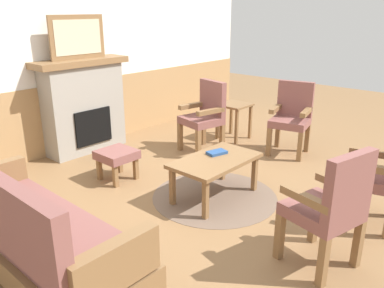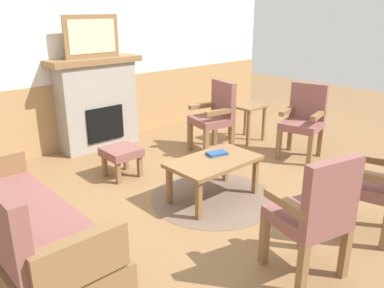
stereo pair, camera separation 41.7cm
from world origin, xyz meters
name	(u,v)px [view 2 (the right image)]	position (x,y,z in m)	size (l,w,h in m)	color
ground_plane	(214,202)	(0.00, 0.00, 0.00)	(14.00, 14.00, 0.00)	olive
wall_back	(85,54)	(0.00, 2.60, 1.31)	(7.20, 0.14, 2.70)	white
fireplace	(97,103)	(0.00, 2.35, 0.65)	(1.30, 0.44, 1.28)	gray
framed_picture	(92,36)	(0.00, 2.35, 1.56)	(0.80, 0.04, 0.56)	brown
couch	(22,226)	(-1.87, 0.16, 0.40)	(0.70, 1.80, 0.98)	brown
coffee_table	(214,164)	(0.05, 0.07, 0.39)	(0.96, 0.56, 0.44)	brown
round_rug	(213,197)	(0.05, 0.07, 0.00)	(1.34, 1.34, 0.01)	brown
book_on_table	(217,153)	(0.17, 0.15, 0.46)	(0.21, 0.13, 0.03)	navy
footstool	(121,154)	(-0.35, 1.21, 0.28)	(0.40, 0.40, 0.36)	brown
armchair_near_fireplace	(215,114)	(1.11, 1.09, 0.54)	(0.56, 0.56, 0.98)	brown
armchair_by_window_left	(304,118)	(1.83, 0.16, 0.54)	(0.58, 0.58, 0.98)	brown
armchair_front_left	(315,211)	(-0.31, -1.31, 0.54)	(0.58, 0.58, 0.98)	brown
armchair_front_center	(379,178)	(0.62, -1.37, 0.54)	(0.58, 0.58, 0.98)	brown
side_table	(248,112)	(1.81, 1.10, 0.43)	(0.44, 0.44, 0.55)	brown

